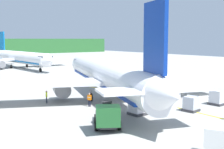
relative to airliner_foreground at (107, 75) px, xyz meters
The scene contains 10 objects.
airliner_foreground is the anchor object (origin of this frame).
airliner_mid_apron 52.33m from the airliner_foreground, 84.15° to the left, with size 31.81×38.33×10.93m.
service_truck_fuel 14.60m from the airliner_foreground, 124.76° to the right, with size 4.97×6.19×2.59m.
cargo_container_near 12.87m from the airliner_foreground, 72.85° to the right, with size 1.89×1.89×1.88m.
cargo_container_mid 15.17m from the airliner_foreground, 51.68° to the right, with size 1.90×1.90×2.04m.
cargo_container_far 10.21m from the airliner_foreground, 104.73° to the right, with size 1.82×1.82×2.04m.
crew_marshaller 6.04m from the airliner_foreground, 148.45° to the right, with size 0.43×0.55×1.72m.
crew_loader_left 10.38m from the airliner_foreground, 78.71° to the right, with size 0.24×0.63×1.71m.
crew_loader_right 8.90m from the airliner_foreground, 165.06° to the left, with size 0.38×0.59×1.70m.
apron_guide_line 6.78m from the airliner_foreground, 49.46° to the right, with size 0.30×60.00×0.01m, color yellow.
Camera 1 is at (-7.53, -13.45, 8.51)m, focal length 48.14 mm.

